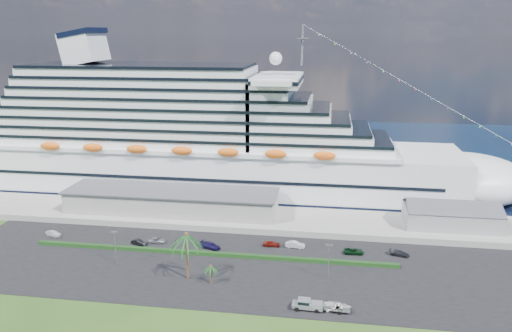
% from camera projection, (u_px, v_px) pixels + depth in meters
% --- Properties ---
extents(ground, '(420.00, 420.00, 0.00)m').
position_uv_depth(ground, '(230.00, 292.00, 102.79)').
color(ground, '#224617').
rests_on(ground, ground).
extents(asphalt_lot, '(140.00, 38.00, 0.12)m').
position_uv_depth(asphalt_lot, '(239.00, 267.00, 113.28)').
color(asphalt_lot, black).
rests_on(asphalt_lot, ground).
extents(wharf, '(240.00, 20.00, 1.80)m').
position_uv_depth(wharf, '(258.00, 218.00, 140.76)').
color(wharf, gray).
rests_on(wharf, ground).
extents(water, '(420.00, 160.00, 0.02)m').
position_uv_depth(water, '(286.00, 150.00, 226.93)').
color(water, black).
rests_on(water, ground).
extents(cruise_ship, '(191.00, 38.00, 54.00)m').
position_uv_depth(cruise_ship, '(203.00, 143.00, 162.65)').
color(cruise_ship, silver).
rests_on(cruise_ship, ground).
extents(terminal_building, '(61.00, 15.00, 6.30)m').
position_uv_depth(terminal_building, '(172.00, 200.00, 143.27)').
color(terminal_building, gray).
rests_on(terminal_building, wharf).
extents(port_shed, '(24.00, 12.31, 7.37)m').
position_uv_depth(port_shed, '(451.00, 216.00, 132.39)').
color(port_shed, gray).
rests_on(port_shed, wharf).
extents(hedge, '(88.00, 1.10, 0.90)m').
position_uv_depth(hedge, '(210.00, 254.00, 119.07)').
color(hedge, black).
rests_on(hedge, asphalt_lot).
extents(lamp_post_left, '(1.60, 0.35, 8.27)m').
position_uv_depth(lamp_post_left, '(115.00, 244.00, 113.06)').
color(lamp_post_left, gray).
rests_on(lamp_post_left, asphalt_lot).
extents(lamp_post_right, '(1.60, 0.35, 8.27)m').
position_uv_depth(lamp_post_right, '(329.00, 257.00, 106.18)').
color(lamp_post_right, gray).
rests_on(lamp_post_right, asphalt_lot).
extents(palm_tall, '(8.82, 8.82, 11.13)m').
position_uv_depth(palm_tall, '(187.00, 240.00, 105.65)').
color(palm_tall, '#47301E').
rests_on(palm_tall, ground).
extents(palm_short, '(3.53, 3.53, 4.56)m').
position_uv_depth(palm_short, '(211.00, 269.00, 104.87)').
color(palm_short, '#47301E').
rests_on(palm_short, ground).
extents(parked_car_0, '(4.92, 3.10, 1.56)m').
position_uv_depth(parked_car_0, '(54.00, 233.00, 130.19)').
color(parked_car_0, silver).
rests_on(parked_car_0, asphalt_lot).
extents(parked_car_1, '(4.40, 2.72, 1.37)m').
position_uv_depth(parked_car_1, '(139.00, 242.00, 124.91)').
color(parked_car_1, black).
rests_on(parked_car_1, asphalt_lot).
extents(parked_car_2, '(4.55, 2.15, 1.26)m').
position_uv_depth(parked_car_2, '(157.00, 240.00, 126.24)').
color(parked_car_2, gray).
rests_on(parked_car_2, asphalt_lot).
extents(parked_car_3, '(5.79, 4.00, 1.56)m').
position_uv_depth(parked_car_3, '(210.00, 246.00, 122.85)').
color(parked_car_3, '#17113E').
rests_on(parked_car_3, asphalt_lot).
extents(parked_car_4, '(4.32, 2.03, 1.43)m').
position_uv_depth(parked_car_4, '(272.00, 244.00, 124.08)').
color(parked_car_4, maroon).
rests_on(parked_car_4, asphalt_lot).
extents(parked_car_5, '(4.93, 2.08, 1.58)m').
position_uv_depth(parked_car_5, '(295.00, 245.00, 123.29)').
color(parked_car_5, silver).
rests_on(parked_car_5, asphalt_lot).
extents(parked_car_6, '(4.90, 2.42, 1.34)m').
position_uv_depth(parked_car_6, '(354.00, 251.00, 119.92)').
color(parked_car_6, black).
rests_on(parked_car_6, asphalt_lot).
extents(parked_car_7, '(4.96, 3.03, 1.34)m').
position_uv_depth(parked_car_7, '(399.00, 253.00, 118.90)').
color(parked_car_7, '#232428').
rests_on(parked_car_7, asphalt_lot).
extents(pickup_truck, '(6.03, 2.46, 2.09)m').
position_uv_depth(pickup_truck, '(307.00, 304.00, 95.72)').
color(pickup_truck, black).
rests_on(pickup_truck, asphalt_lot).
extents(boat_trailer, '(6.31, 4.26, 1.79)m').
position_uv_depth(boat_trailer, '(337.00, 306.00, 94.88)').
color(boat_trailer, gray).
rests_on(boat_trailer, asphalt_lot).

